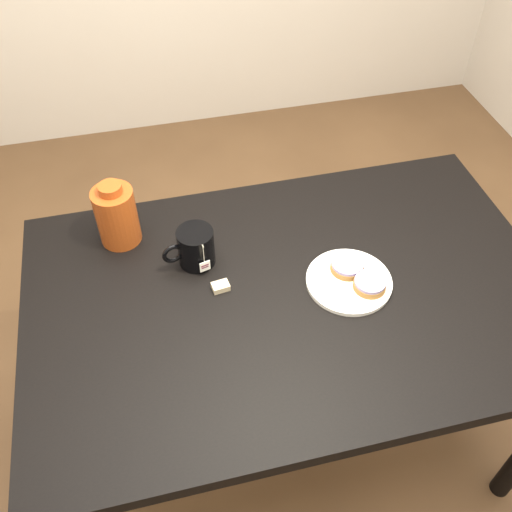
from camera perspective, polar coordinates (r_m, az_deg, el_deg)
The scene contains 8 objects.
ground_plane at distance 2.14m, azimuth 2.65°, elevation -16.45°, with size 4.00×4.00×0.00m, color brown.
table at distance 1.58m, azimuth 3.47°, elevation -5.46°, with size 1.40×0.90×0.75m.
plate at distance 1.54m, azimuth 9.28°, elevation -2.46°, with size 0.23×0.23×0.02m.
bagel_back at distance 1.55m, azimuth 9.11°, elevation -0.98°, with size 0.11×0.11×0.03m.
bagel_front at distance 1.52m, azimuth 11.31°, elevation -2.76°, with size 0.09×0.09×0.03m.
mug at distance 1.55m, azimuth -6.10°, elevation 0.88°, with size 0.16×0.12×0.11m.
teabag_pouch at distance 1.51m, azimuth -3.56°, elevation -3.06°, with size 0.04×0.03×0.02m, color #C6B793.
bagel_package at distance 1.63m, azimuth -13.78°, elevation 3.99°, with size 0.13×0.13×0.20m.
Camera 1 is at (-0.32, -0.92, 1.91)m, focal length 40.00 mm.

